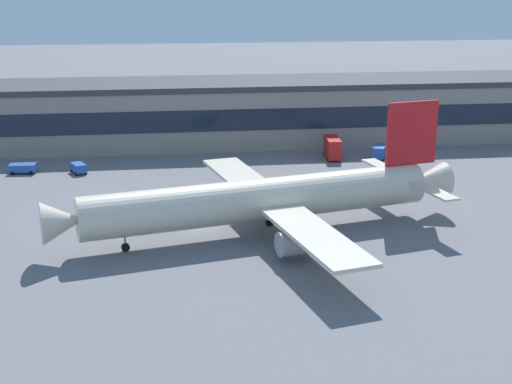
# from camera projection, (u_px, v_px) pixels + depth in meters

# --- Properties ---
(ground_plane) EXTENTS (600.00, 600.00, 0.00)m
(ground_plane) POSITION_uv_depth(u_px,v_px,m) (201.00, 227.00, 101.82)
(ground_plane) COLOR slate
(terminal_building) EXTENTS (177.49, 19.71, 13.49)m
(terminal_building) POSITION_uv_depth(u_px,v_px,m) (187.00, 113.00, 151.41)
(terminal_building) COLOR gray
(terminal_building) RESTS_ON ground_plane
(airliner) EXTENTS (59.20, 50.74, 17.45)m
(airliner) POSITION_uv_depth(u_px,v_px,m) (266.00, 199.00, 97.85)
(airliner) COLOR beige
(airliner) RESTS_ON ground_plane
(pushback_tractor) EXTENTS (4.92, 2.84, 1.75)m
(pushback_tractor) POSITION_uv_depth(u_px,v_px,m) (22.00, 168.00, 129.64)
(pushback_tractor) COLOR #2651A5
(pushback_tractor) RESTS_ON ground_plane
(catering_truck) EXTENTS (3.12, 7.37, 4.15)m
(catering_truck) POSITION_uv_depth(u_px,v_px,m) (332.00, 147.00, 140.17)
(catering_truck) COLOR red
(catering_truck) RESTS_ON ground_plane
(baggage_tug) EXTENTS (3.31, 4.10, 1.85)m
(baggage_tug) POSITION_uv_depth(u_px,v_px,m) (79.00, 168.00, 129.46)
(baggage_tug) COLOR #2651A5
(baggage_tug) RESTS_ON ground_plane
(crew_van) EXTENTS (4.31, 5.63, 2.55)m
(crew_van) POSITION_uv_depth(u_px,v_px,m) (380.00, 151.00, 140.18)
(crew_van) COLOR #2651A5
(crew_van) RESTS_ON ground_plane
(traffic_cone_0) EXTENTS (0.46, 0.46, 0.57)m
(traffic_cone_0) POSITION_uv_depth(u_px,v_px,m) (316.00, 247.00, 93.58)
(traffic_cone_0) COLOR #F2590C
(traffic_cone_0) RESTS_ON ground_plane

